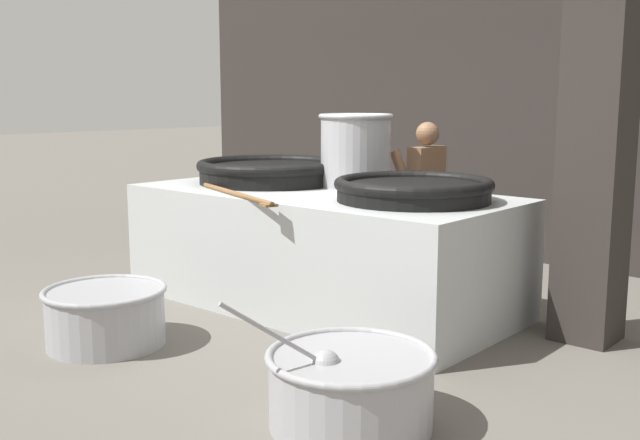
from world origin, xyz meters
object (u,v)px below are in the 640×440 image
at_px(prep_bowl_vegetables, 351,385).
at_px(giant_wok_near, 270,170).
at_px(stock_pot, 356,149).
at_px(prep_bowl_meat, 105,313).
at_px(giant_wok_far, 413,189).
at_px(cook, 425,199).

bearing_deg(prep_bowl_vegetables, giant_wok_near, 142.67).
distance_m(stock_pot, prep_bowl_meat, 2.54).
relative_size(giant_wok_near, prep_bowl_vegetables, 1.17).
xyz_separation_m(giant_wok_near, giant_wok_far, (1.68, -0.15, -0.02)).
bearing_deg(prep_bowl_vegetables, stock_pot, 128.06).
bearing_deg(giant_wok_far, giant_wok_near, 175.02).
distance_m(giant_wok_near, prep_bowl_meat, 2.19).
distance_m(giant_wok_far, prep_bowl_meat, 2.44).
xyz_separation_m(stock_pot, prep_bowl_meat, (-0.48, -2.25, -1.07)).
bearing_deg(cook, stock_pot, 62.18).
bearing_deg(prep_bowl_meat, stock_pot, 77.86).
relative_size(cook, prep_bowl_vegetables, 1.32).
relative_size(stock_pot, prep_bowl_vegetables, 0.56).
distance_m(giant_wok_near, giant_wok_far, 1.68).
bearing_deg(prep_bowl_meat, prep_bowl_vegetables, 2.75).
height_order(giant_wok_near, giant_wok_far, giant_wok_near).
bearing_deg(giant_wok_far, cook, 118.77).
xyz_separation_m(giant_wok_near, cook, (1.10, 0.91, -0.26)).
bearing_deg(giant_wok_near, stock_pot, 18.21).
bearing_deg(giant_wok_near, prep_bowl_meat, -81.20).
height_order(cook, prep_bowl_vegetables, cook).
height_order(stock_pot, cook, stock_pot).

